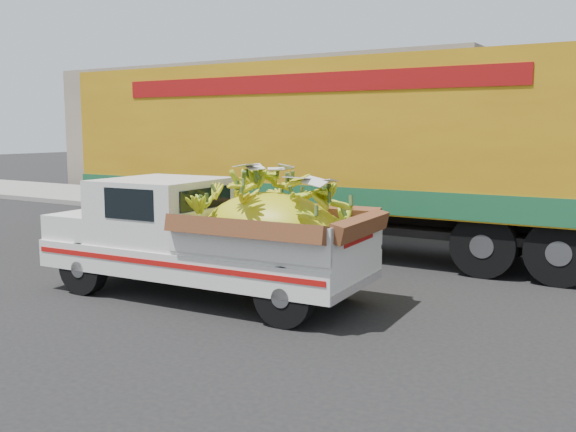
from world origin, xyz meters
The scene contains 6 objects.
ground centered at (0.00, 0.00, 0.00)m, with size 100.00×100.00×0.00m, color black.
curb centered at (0.00, 6.84, 0.07)m, with size 60.00×0.25×0.15m, color gray.
sidewalk centered at (0.00, 8.94, 0.07)m, with size 60.00×4.00×0.14m, color gray.
building_left centered at (-8.00, 14.84, 2.50)m, with size 18.00×6.00×5.00m, color gray.
pickup_truck centered at (0.82, 0.02, 0.94)m, with size 5.08×2.12×1.74m.
semi_trailer centered at (0.18, 4.39, 2.12)m, with size 12.01×2.69×3.80m.
Camera 1 is at (6.45, -7.37, 2.51)m, focal length 40.00 mm.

